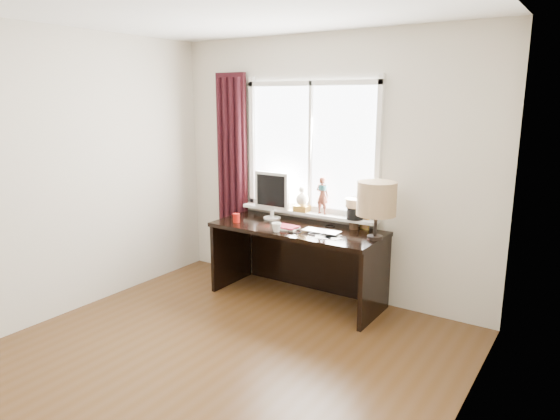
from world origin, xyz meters
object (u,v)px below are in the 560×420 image
Objects in this scene: laptop at (322,232)px; table_lamp at (377,199)px; red_cup at (236,218)px; desk at (302,249)px; monitor at (272,193)px; mug at (277,227)px.

laptop is 0.69× the size of table_lamp.
table_lamp reaches higher than red_cup.
laptop is at bearing 6.90° from red_cup.
desk is 3.47× the size of monitor.
red_cup is at bearing -122.13° from monitor.
laptop is at bearing -27.39° from desk.
red_cup is at bearing 171.97° from mug.
monitor reaches higher than red_cup.
red_cup is at bearing -171.79° from table_lamp.
mug is at bearing -50.94° from monitor.
red_cup is 0.05× the size of desk.
laptop is 0.73× the size of monitor.
table_lamp is at bearing 8.21° from red_cup.
table_lamp is (0.87, 0.28, 0.32)m from mug.
mug is (-0.38, -0.19, 0.03)m from laptop.
red_cup is 1.46m from table_lamp.
table_lamp is at bearing 17.82° from mug.
red_cup is (-0.54, 0.08, -0.00)m from mug.
table_lamp is at bearing -4.96° from desk.
desk is at bearing 175.04° from table_lamp.
monitor is at bearing 57.87° from red_cup.
laptop is 0.61m from table_lamp.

